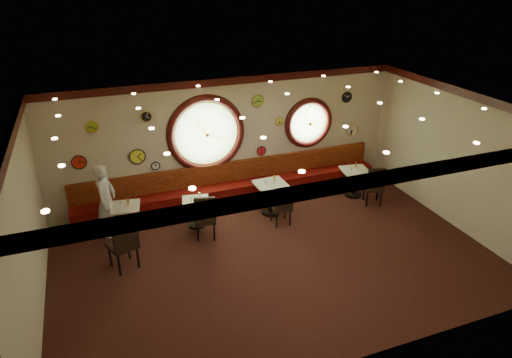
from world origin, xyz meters
name	(u,v)px	position (x,y,z in m)	size (l,w,h in m)	color
floor	(274,257)	(0.00, 0.00, 0.00)	(9.00, 6.00, 0.00)	black
ceiling	(277,111)	(0.00, 0.00, 3.20)	(9.00, 6.00, 0.02)	#B89033
wall_back	(229,140)	(0.00, 3.00, 1.60)	(9.00, 0.02, 3.20)	beige
wall_front	(358,279)	(0.00, -3.00, 1.60)	(9.00, 0.02, 3.20)	beige
wall_left	(25,233)	(-4.50, 0.00, 1.60)	(0.02, 6.00, 3.20)	beige
wall_right	(457,159)	(4.50, 0.00, 1.60)	(0.02, 6.00, 3.20)	beige
molding_back	(228,81)	(0.00, 2.95, 3.11)	(9.00, 0.10, 0.18)	#380B0A
molding_front	(367,181)	(0.00, -2.95, 3.11)	(9.00, 0.10, 0.18)	#380B0A
molding_left	(7,147)	(-4.45, 0.00, 3.11)	(0.10, 6.00, 0.18)	#380B0A
molding_right	(468,94)	(4.45, 0.00, 3.11)	(0.10, 6.00, 0.18)	#380B0A
banquette_base	(234,197)	(0.00, 2.72, 0.10)	(8.00, 0.55, 0.20)	black
banquette_seat	(234,189)	(0.00, 2.72, 0.35)	(8.00, 0.55, 0.30)	#550807
banquette_back	(231,172)	(0.00, 2.94, 0.75)	(8.00, 0.10, 0.55)	#5E070A
porthole_left_glass	(206,134)	(-0.60, 3.00, 1.85)	(1.66, 1.66, 0.02)	#93C475
porthole_left_frame	(206,134)	(-0.60, 2.98, 1.85)	(1.98, 1.98, 0.18)	#380B0A
porthole_left_ring	(206,134)	(-0.60, 2.95, 1.85)	(1.61, 1.61, 0.03)	gold
porthole_right_glass	(308,123)	(2.20, 3.00, 1.80)	(1.10, 1.10, 0.02)	#93C475
porthole_right_frame	(308,123)	(2.20, 2.98, 1.80)	(1.38, 1.38, 0.18)	#380B0A
porthole_right_ring	(309,123)	(2.20, 2.95, 1.80)	(1.09, 1.09, 0.03)	gold
wall_clock_0	(156,166)	(-1.90, 2.96, 1.20)	(0.20, 0.20, 0.03)	white
wall_clock_1	(137,156)	(-2.30, 2.96, 1.50)	(0.36, 0.36, 0.03)	yellow
wall_clock_2	(258,101)	(0.75, 2.96, 2.55)	(0.30, 0.30, 0.03)	#8FC73E
wall_clock_3	(279,121)	(1.35, 2.96, 1.95)	(0.22, 0.22, 0.03)	#D9E24B
wall_clock_4	(352,130)	(3.55, 2.96, 1.45)	(0.34, 0.34, 0.03)	silver
wall_clock_5	(92,127)	(-3.20, 2.96, 2.35)	(0.26, 0.26, 0.03)	#8EAC22
wall_clock_6	(146,117)	(-2.00, 2.96, 2.45)	(0.24, 0.24, 0.03)	black
wall_clock_7	(261,151)	(0.85, 2.96, 1.20)	(0.24, 0.24, 0.03)	red
wall_clock_8	(347,97)	(3.30, 2.96, 2.40)	(0.28, 0.28, 0.03)	black
wall_clock_9	(79,162)	(-3.60, 2.96, 1.55)	(0.32, 0.32, 0.03)	red
table_a	(127,216)	(-2.77, 2.11, 0.44)	(0.72, 0.72, 0.69)	black
table_b	(196,210)	(-1.22, 1.84, 0.42)	(0.72, 0.72, 0.67)	black
table_c	(271,195)	(0.66, 1.79, 0.51)	(0.75, 0.75, 0.81)	black
table_d	(354,179)	(3.08, 1.89, 0.47)	(0.79, 0.79, 0.75)	black
chair_a	(124,239)	(-2.95, 0.68, 0.72)	(0.67, 0.67, 0.78)	black
chair_b	(205,214)	(-1.16, 1.20, 0.63)	(0.57, 0.57, 0.69)	black
chair_c	(283,203)	(0.68, 1.15, 0.60)	(0.45, 0.45, 0.65)	black
chair_d	(375,184)	(3.27, 1.25, 0.61)	(0.58, 0.58, 0.66)	black
condiment_a_salt	(121,205)	(-2.86, 2.11, 0.74)	(0.04, 0.04, 0.10)	silver
condiment_b_salt	(192,199)	(-1.30, 1.86, 0.73)	(0.04, 0.04, 0.11)	#B8B8BC
condiment_c_salt	(266,183)	(0.51, 1.80, 0.86)	(0.04, 0.04, 0.10)	silver
condiment_d_salt	(352,169)	(2.97, 1.89, 0.79)	(0.03, 0.03, 0.09)	silver
condiment_a_pepper	(128,204)	(-2.71, 2.09, 0.74)	(0.04, 0.04, 0.10)	silver
condiment_b_pepper	(198,198)	(-1.15, 1.82, 0.73)	(0.04, 0.04, 0.11)	silver
condiment_c_pepper	(274,183)	(0.70, 1.71, 0.86)	(0.04, 0.04, 0.11)	silver
condiment_d_pepper	(358,168)	(3.14, 1.87, 0.80)	(0.03, 0.03, 0.09)	silver
condiment_a_bottle	(128,201)	(-2.70, 2.13, 0.78)	(0.06, 0.06, 0.18)	gold
condiment_b_bottle	(199,196)	(-1.10, 1.91, 0.75)	(0.05, 0.05, 0.15)	gold
condiment_c_bottle	(274,178)	(0.78, 1.90, 0.89)	(0.05, 0.05, 0.16)	gold
condiment_d_bottle	(356,165)	(3.16, 2.01, 0.82)	(0.05, 0.05, 0.14)	gold
waiter	(106,200)	(-3.15, 2.20, 0.86)	(0.63, 0.41, 1.72)	silver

